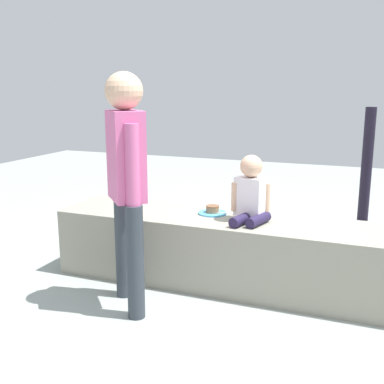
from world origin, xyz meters
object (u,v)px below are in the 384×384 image
Objects in this scene: cake_plate at (213,211)px; gift_bag at (157,219)px; child_seated at (251,193)px; water_bottle_near_gift at (271,235)px; adult_standing at (126,171)px; water_bottle_far_side at (218,225)px.

gift_bag is at bearing 135.11° from cake_plate.
cake_plate is (-0.32, 0.09, -0.19)m from child_seated.
adult_standing is at bearing -111.56° from water_bottle_near_gift.
adult_standing reaches higher than water_bottle_far_side.
gift_bag is 1.41× the size of water_bottle_far_side.
adult_standing is 6.70× the size of water_bottle_near_gift.
adult_standing reaches higher than child_seated.
water_bottle_near_gift is 1.04× the size of water_bottle_far_side.
water_bottle_near_gift is (0.27, 0.91, -0.43)m from cake_plate.
water_bottle_near_gift is at bearing -12.12° from water_bottle_far_side.
adult_standing is 6.94× the size of water_bottle_far_side.
gift_bag is 1.19m from water_bottle_near_gift.
water_bottle_far_side is at bearing 105.85° from cake_plate.
gift_bag is at bearing -169.17° from water_bottle_far_side.
child_seated is 0.39m from cake_plate.
child_seated is at bearing -39.14° from gift_bag.
child_seated reaches higher than water_bottle_near_gift.
gift_bag is at bearing 109.27° from adult_standing.
adult_standing is 6.98× the size of cake_plate.
child_seated is at bearing -61.40° from water_bottle_far_side.
water_bottle_far_side is at bearing 10.83° from gift_bag.
water_bottle_near_gift is at bearing 68.44° from adult_standing.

